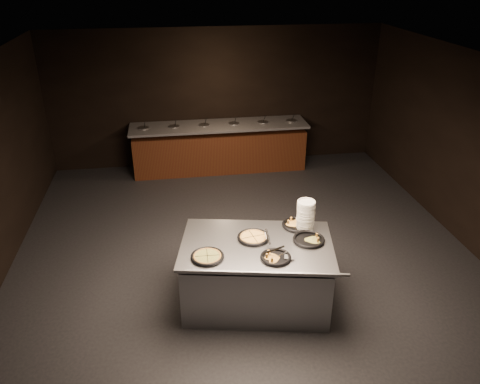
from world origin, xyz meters
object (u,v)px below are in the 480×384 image
Objects in this scene: serving_counter at (256,275)px; plate_stack at (306,215)px; pan_cheese_whole at (253,237)px; pan_veggie_whole at (207,256)px.

serving_counter is 5.31× the size of plate_stack.
plate_stack reaches higher than pan_cheese_whole.
plate_stack is 0.98× the size of pan_veggie_whole.
pan_veggie_whole is at bearing -159.87° from plate_stack.
pan_veggie_whole reaches higher than serving_counter.
pan_cheese_whole is at bearing 109.58° from serving_counter.
pan_veggie_whole is 0.71m from pan_cheese_whole.
plate_stack is at bearing 11.90° from pan_cheese_whole.
pan_cheese_whole is at bearing -168.10° from plate_stack.
pan_cheese_whole is at bearing 28.70° from pan_veggie_whole.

